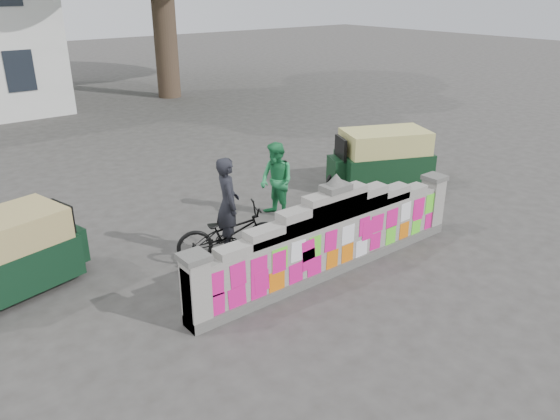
{
  "coord_description": "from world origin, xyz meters",
  "views": [
    {
      "loc": [
        -6.65,
        -6.72,
        5.2
      ],
      "look_at": [
        -0.51,
        1.0,
        1.1
      ],
      "focal_mm": 35.0,
      "sensor_mm": 36.0,
      "label": 1
    }
  ],
  "objects_px": {
    "cyclist_bike": "(229,233)",
    "cyclist_rider": "(228,216)",
    "pedestrian": "(276,181)",
    "rickshaw_left": "(8,254)",
    "rickshaw_right": "(381,158)"
  },
  "relations": [
    {
      "from": "pedestrian",
      "to": "rickshaw_left",
      "type": "height_order",
      "value": "pedestrian"
    },
    {
      "from": "pedestrian",
      "to": "cyclist_bike",
      "type": "bearing_deg",
      "value": -61.91
    },
    {
      "from": "cyclist_bike",
      "to": "pedestrian",
      "type": "height_order",
      "value": "pedestrian"
    },
    {
      "from": "rickshaw_right",
      "to": "rickshaw_left",
      "type": "bearing_deg",
      "value": 21.75
    },
    {
      "from": "pedestrian",
      "to": "rickshaw_right",
      "type": "height_order",
      "value": "pedestrian"
    },
    {
      "from": "rickshaw_right",
      "to": "cyclist_bike",
      "type": "bearing_deg",
      "value": 33.81
    },
    {
      "from": "rickshaw_left",
      "to": "rickshaw_right",
      "type": "relative_size",
      "value": 0.95
    },
    {
      "from": "cyclist_rider",
      "to": "rickshaw_right",
      "type": "distance_m",
      "value": 5.73
    },
    {
      "from": "cyclist_bike",
      "to": "rickshaw_left",
      "type": "distance_m",
      "value": 4.03
    },
    {
      "from": "rickshaw_left",
      "to": "rickshaw_right",
      "type": "distance_m",
      "value": 9.45
    },
    {
      "from": "cyclist_rider",
      "to": "rickshaw_left",
      "type": "relative_size",
      "value": 0.68
    },
    {
      "from": "cyclist_bike",
      "to": "rickshaw_right",
      "type": "relative_size",
      "value": 0.73
    },
    {
      "from": "cyclist_bike",
      "to": "cyclist_rider",
      "type": "relative_size",
      "value": 1.12
    },
    {
      "from": "cyclist_bike",
      "to": "cyclist_rider",
      "type": "height_order",
      "value": "cyclist_rider"
    },
    {
      "from": "cyclist_bike",
      "to": "rickshaw_left",
      "type": "height_order",
      "value": "rickshaw_left"
    }
  ]
}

